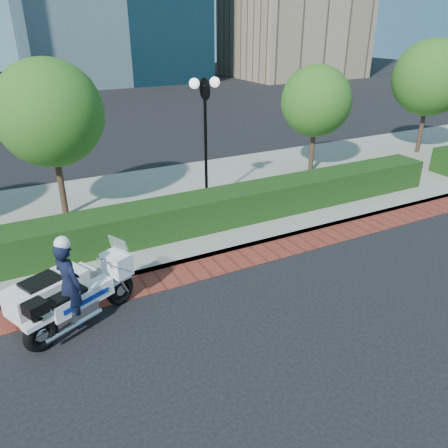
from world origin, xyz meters
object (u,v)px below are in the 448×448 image
tree_b (49,114)px  tree_c (316,101)px  lamppost (205,123)px  tree_d (431,78)px  police_motorcycle (65,291)px

tree_b → tree_c: 10.01m
lamppost → tree_c: (5.50, 1.30, 0.09)m
tree_b → tree_d: (16.50, 0.00, 0.18)m
lamppost → tree_d: bearing=6.2°
lamppost → tree_b: tree_b is taller
tree_b → police_motorcycle: size_ratio=1.75×
lamppost → tree_b: size_ratio=0.86×
lamppost → tree_b: (-4.50, 1.30, 0.48)m
tree_c → tree_d: tree_d is taller
tree_d → police_motorcycle: 18.48m
lamppost → tree_d: 12.09m
police_motorcycle → tree_b: bearing=56.4°
police_motorcycle → tree_d: bearing=-6.9°
lamppost → tree_c: size_ratio=0.98×
tree_b → police_motorcycle: tree_b is taller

